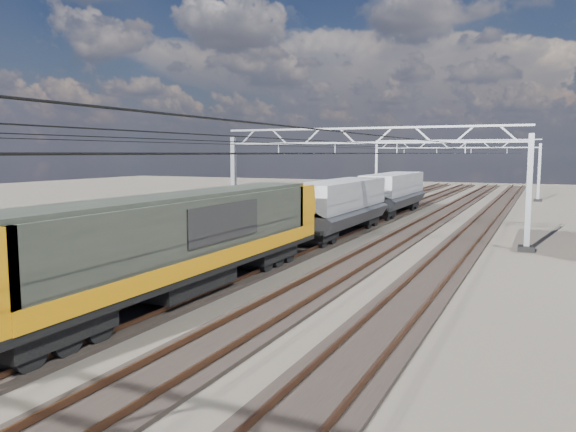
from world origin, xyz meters
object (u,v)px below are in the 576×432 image
at_px(catenary_gantry_mid, 365,179).
at_px(hopper_wagon_lead, 340,203).
at_px(catenary_gantry_far, 453,166).
at_px(hopper_wagon_mid, 393,190).
at_px(locomotive, 181,238).

distance_m(catenary_gantry_mid, hopper_wagon_lead, 2.78).
height_order(catenary_gantry_mid, catenary_gantry_far, same).
distance_m(catenary_gantry_far, hopper_wagon_mid, 21.00).
bearing_deg(locomotive, hopper_wagon_mid, 90.00).
relative_size(catenary_gantry_far, locomotive, 0.94).
bearing_deg(catenary_gantry_far, hopper_wagon_mid, -95.48).
relative_size(locomotive, hopper_wagon_mid, 1.62).
height_order(locomotive, hopper_wagon_mid, locomotive).
bearing_deg(catenary_gantry_far, hopper_wagon_lead, -93.27).
bearing_deg(locomotive, catenary_gantry_mid, 83.18).
xyz_separation_m(catenary_gantry_far, hopper_wagon_mid, (-2.00, -20.83, -1.67)).
bearing_deg(hopper_wagon_lead, catenary_gantry_far, 86.73).
relative_size(hopper_wagon_lead, hopper_wagon_mid, 1.00).
relative_size(catenary_gantry_mid, catenary_gantry_far, 1.00).
relative_size(catenary_gantry_far, hopper_wagon_lead, 1.53).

